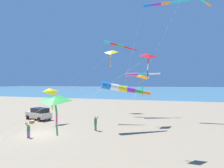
{
  "coord_description": "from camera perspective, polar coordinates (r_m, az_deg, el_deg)",
  "views": [
    {
      "loc": [
        16.56,
        13.67,
        5.66
      ],
      "look_at": [
        -6.4,
        6.47,
        5.61
      ],
      "focal_mm": 28.76,
      "sensor_mm": 36.0,
      "label": 1
    }
  ],
  "objects": [
    {
      "name": "kite_windsock_teal_far_right",
      "position": [
        21.64,
        2.5,
        -1.31
      ],
      "size": [
        15.51,
        11.67,
        5.94
      ],
      "color": "blue",
      "rests_on": "ground_plane"
    },
    {
      "name": "kite_windsock_black_fish_shape",
      "position": [
        32.84,
        14.74,
        23.34
      ],
      "size": [
        12.35,
        8.88,
        18.86
      ],
      "color": "blue",
      "rests_on": "ground_plane"
    },
    {
      "name": "kite_windsock_red_high_left",
      "position": [
        25.75,
        0.19,
        -0.95
      ],
      "size": [
        10.49,
        10.97,
        5.39
      ],
      "color": "purple",
      "rests_on": "ground_plane"
    },
    {
      "name": "kite_delta_orange_high_right",
      "position": [
        26.89,
        -18.63,
        -2.45
      ],
      "size": [
        5.73,
        6.88,
        5.03
      ],
      "color": "yellow",
      "rests_on": "ground_plane"
    },
    {
      "name": "kite_windsock_striped_overhead",
      "position": [
        33.63,
        1.16,
        12.37
      ],
      "size": [
        6.68,
        15.21,
        13.65
      ],
      "color": "#1EB7C6",
      "rests_on": "ground_plane"
    },
    {
      "name": "kite_delta_long_streamer_right",
      "position": [
        14.94,
        11.4,
        8.61
      ],
      "size": [
        4.71,
        11.06,
        8.22
      ],
      "color": "red",
      "rests_on": "ground_plane"
    },
    {
      "name": "kite_delta_white_trailing",
      "position": [
        24.79,
        9.99,
        2.14
      ],
      "size": [
        6.05,
        3.18,
        7.0
      ],
      "color": "orange",
      "rests_on": "ground_plane"
    },
    {
      "name": "kite_windsock_small_distant",
      "position": [
        31.24,
        8.26,
        3.04
      ],
      "size": [
        15.2,
        11.73,
        7.53
      ],
      "color": "#EF4C93",
      "rests_on": "ground_plane"
    },
    {
      "name": "ground_plane",
      "position": [
        22.21,
        -22.13,
        -14.66
      ],
      "size": [
        600.0,
        600.0,
        0.0
      ],
      "primitive_type": "plane",
      "color": "gray"
    },
    {
      "name": "cooler_box",
      "position": [
        28.54,
        -24.1,
        -10.9
      ],
      "size": [
        0.62,
        0.42,
        0.42
      ],
      "color": "orange",
      "rests_on": "ground_plane"
    },
    {
      "name": "kite_delta_rainbow_low_near",
      "position": [
        36.66,
        -0.28,
        9.98
      ],
      "size": [
        11.66,
        10.05,
        12.59
      ],
      "color": "yellow",
      "rests_on": "ground_plane"
    },
    {
      "name": "person_child_grey_jacket",
      "position": [
        21.15,
        -25.04,
        -12.96
      ],
      "size": [
        0.48,
        0.56,
        1.61
      ],
      "color": "#8E6B9E",
      "rests_on": "ground_plane"
    },
    {
      "name": "parked_car",
      "position": [
        30.76,
        -22.19,
        -8.7
      ],
      "size": [
        2.98,
        4.64,
        1.85
      ],
      "color": "beige",
      "rests_on": "ground_plane"
    },
    {
      "name": "ocean_water_strip",
      "position": [
        182.16,
        13.11,
        -1.67
      ],
      "size": [
        240.0,
        600.0,
        0.01
      ],
      "primitive_type": "cube",
      "color": "teal",
      "rests_on": "ground_plane"
    },
    {
      "name": "person_adult_flyer",
      "position": [
        22.1,
        -5.26,
        -12.14
      ],
      "size": [
        0.62,
        0.64,
        1.77
      ],
      "color": "#3D7F51",
      "rests_on": "ground_plane"
    },
    {
      "name": "kite_delta_blue_topmost",
      "position": [
        9.78,
        -17.76,
        -5.17
      ],
      "size": [
        1.18,
        10.24,
        5.09
      ],
      "color": "green",
      "rests_on": "ground_plane"
    }
  ]
}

